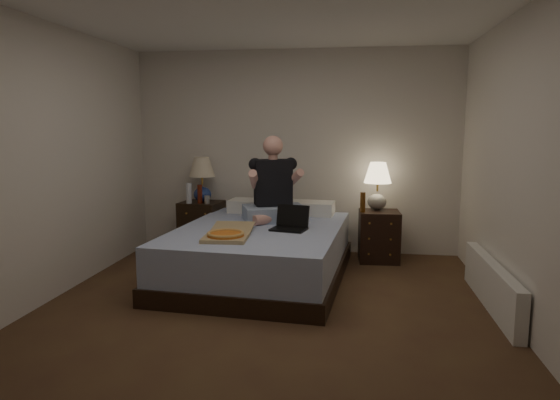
% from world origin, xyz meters
% --- Properties ---
extents(floor, '(4.00, 4.50, 0.00)m').
position_xyz_m(floor, '(0.00, 0.00, 0.00)').
color(floor, brown).
rests_on(floor, ground).
extents(ceiling, '(4.00, 4.50, 0.00)m').
position_xyz_m(ceiling, '(0.00, 0.00, 2.50)').
color(ceiling, white).
rests_on(ceiling, ground).
extents(wall_back, '(4.00, 0.00, 2.50)m').
position_xyz_m(wall_back, '(0.00, 2.25, 1.25)').
color(wall_back, silver).
rests_on(wall_back, ground).
extents(wall_front, '(4.00, 0.00, 2.50)m').
position_xyz_m(wall_front, '(0.00, -2.25, 1.25)').
color(wall_front, silver).
rests_on(wall_front, ground).
extents(wall_left, '(0.00, 4.50, 2.50)m').
position_xyz_m(wall_left, '(-2.00, 0.00, 1.25)').
color(wall_left, silver).
rests_on(wall_left, ground).
extents(wall_right, '(0.00, 4.50, 2.50)m').
position_xyz_m(wall_right, '(2.00, 0.00, 1.25)').
color(wall_right, silver).
rests_on(wall_right, ground).
extents(bed, '(1.80, 2.29, 0.54)m').
position_xyz_m(bed, '(-0.23, 1.03, 0.27)').
color(bed, '#617CC2').
rests_on(bed, floor).
extents(nightstand_left, '(0.54, 0.50, 0.63)m').
position_xyz_m(nightstand_left, '(-1.17, 2.05, 0.32)').
color(nightstand_left, black).
rests_on(nightstand_left, floor).
extents(nightstand_right, '(0.48, 0.43, 0.59)m').
position_xyz_m(nightstand_right, '(1.03, 1.89, 0.30)').
color(nightstand_right, black).
rests_on(nightstand_right, floor).
extents(lamp_left, '(0.40, 0.40, 0.56)m').
position_xyz_m(lamp_left, '(-1.15, 2.05, 0.91)').
color(lamp_left, navy).
rests_on(lamp_left, nightstand_left).
extents(lamp_right, '(0.41, 0.41, 0.56)m').
position_xyz_m(lamp_right, '(1.00, 1.98, 0.87)').
color(lamp_right, '#9C9B94').
rests_on(lamp_right, nightstand_right).
extents(water_bottle, '(0.07, 0.07, 0.25)m').
position_xyz_m(water_bottle, '(-1.28, 1.91, 0.76)').
color(water_bottle, silver).
rests_on(water_bottle, nightstand_left).
extents(soda_can, '(0.07, 0.07, 0.10)m').
position_xyz_m(soda_can, '(-1.05, 1.92, 0.68)').
color(soda_can, silver).
rests_on(soda_can, nightstand_left).
extents(beer_bottle_left, '(0.06, 0.06, 0.23)m').
position_xyz_m(beer_bottle_left, '(-1.15, 1.94, 0.75)').
color(beer_bottle_left, '#5C1B0D').
rests_on(beer_bottle_left, nightstand_left).
extents(beer_bottle_right, '(0.06, 0.06, 0.23)m').
position_xyz_m(beer_bottle_right, '(0.83, 1.79, 0.71)').
color(beer_bottle_right, '#58300C').
rests_on(beer_bottle_right, nightstand_right).
extents(person, '(0.80, 0.71, 0.93)m').
position_xyz_m(person, '(-0.14, 1.42, 1.01)').
color(person, black).
rests_on(person, bed).
extents(laptop, '(0.40, 0.35, 0.24)m').
position_xyz_m(laptop, '(0.08, 0.93, 0.66)').
color(laptop, black).
rests_on(laptop, bed).
extents(pizza_box, '(0.44, 0.78, 0.08)m').
position_xyz_m(pizza_box, '(-0.44, 0.44, 0.58)').
color(pizza_box, tan).
rests_on(pizza_box, bed).
extents(radiator, '(0.10, 1.60, 0.40)m').
position_xyz_m(radiator, '(1.93, 0.49, 0.20)').
color(radiator, silver).
rests_on(radiator, floor).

